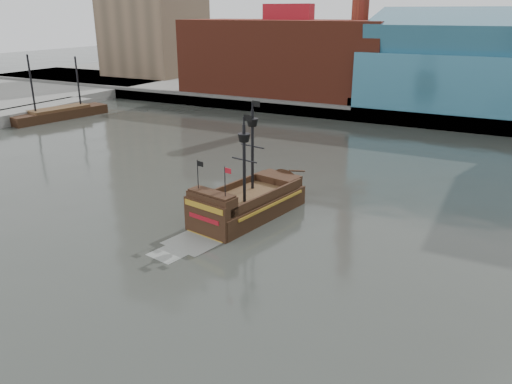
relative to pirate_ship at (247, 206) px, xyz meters
The scene contains 5 objects.
ground 14.82m from the pirate_ship, 89.18° to the right, with size 400.00×400.00×0.00m, color #242622.
promenade_far 77.22m from the pirate_ship, 89.84° to the left, with size 220.00×60.00×2.00m, color slate.
seawall 47.72m from the pirate_ship, 89.75° to the left, with size 220.00×1.00×2.60m, color #4C4C49.
pirate_ship is the anchor object (origin of this frame).
docked_vessel 58.25m from the pirate_ship, 154.78° to the left, with size 7.27×18.46×12.26m.
Camera 1 is at (21.04, -24.06, 18.49)m, focal length 35.00 mm.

